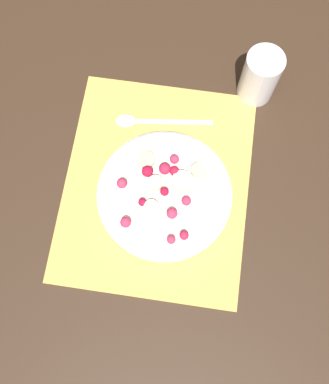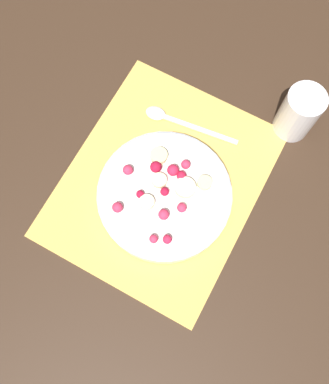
# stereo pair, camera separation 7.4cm
# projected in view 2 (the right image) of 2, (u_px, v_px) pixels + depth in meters

# --- Properties ---
(ground_plane) EXTENTS (3.00, 3.00, 0.00)m
(ground_plane) POSITION_uv_depth(u_px,v_px,m) (162.00, 183.00, 0.79)
(ground_plane) COLOR #382619
(placemat) EXTENTS (0.41, 0.33, 0.01)m
(placemat) POSITION_uv_depth(u_px,v_px,m) (162.00, 183.00, 0.78)
(placemat) COLOR #E0B251
(placemat) RESTS_ON ground_plane
(fruit_bowl) EXTENTS (0.24, 0.24, 0.05)m
(fruit_bowl) POSITION_uv_depth(u_px,v_px,m) (165.00, 195.00, 0.75)
(fruit_bowl) COLOR silver
(fruit_bowl) RESTS_ON placemat
(spoon) EXTENTS (0.04, 0.19, 0.01)m
(spoon) POSITION_uv_depth(u_px,v_px,m) (173.00, 119.00, 0.81)
(spoon) COLOR silver
(spoon) RESTS_ON placemat
(drinking_glass) EXTENTS (0.07, 0.07, 0.11)m
(drinking_glass) POSITION_uv_depth(u_px,v_px,m) (299.00, 113.00, 0.77)
(drinking_glass) COLOR white
(drinking_glass) RESTS_ON ground_plane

